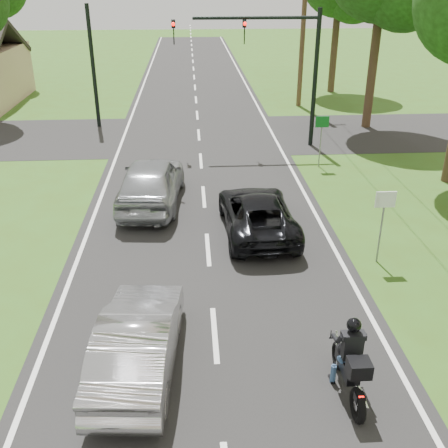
{
  "coord_description": "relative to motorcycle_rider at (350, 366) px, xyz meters",
  "views": [
    {
      "loc": [
        -0.42,
        -9.49,
        7.32
      ],
      "look_at": [
        0.41,
        3.0,
        1.3
      ],
      "focal_mm": 42.0,
      "sensor_mm": 36.0,
      "label": 1
    }
  ],
  "objects": [
    {
      "name": "dark_suv",
      "position": [
        -0.88,
        7.08,
        -0.04
      ],
      "size": [
        2.26,
        4.6,
        1.26
      ],
      "primitive_type": "imported",
      "rotation": [
        0.0,
        0.0,
        3.18
      ],
      "color": "black",
      "rests_on": "road"
    },
    {
      "name": "sign_white",
      "position": [
        2.25,
        4.97,
        0.92
      ],
      "size": [
        0.55,
        0.07,
        2.12
      ],
      "color": "slate",
      "rests_on": "ground"
    },
    {
      "name": "road",
      "position": [
        -2.45,
        11.99,
        -0.67
      ],
      "size": [
        8.0,
        100.0,
        0.01
      ],
      "primitive_type": "cube",
      "color": "black",
      "rests_on": "ground"
    },
    {
      "name": "utility_pole_far",
      "position": [
        3.75,
        23.99,
        4.41
      ],
      "size": [
        1.6,
        0.28,
        10.0
      ],
      "color": "brown",
      "rests_on": "ground"
    },
    {
      "name": "signal_pole_far",
      "position": [
        -7.65,
        19.99,
        2.32
      ],
      "size": [
        0.2,
        0.2,
        6.0
      ],
      "primitive_type": "cylinder",
      "color": "black",
      "rests_on": "ground"
    },
    {
      "name": "cross_road",
      "position": [
        -2.45,
        17.99,
        -0.67
      ],
      "size": [
        60.0,
        7.0,
        0.01
      ],
      "primitive_type": "cube",
      "color": "black",
      "rests_on": "ground"
    },
    {
      "name": "ground",
      "position": [
        -2.45,
        1.99,
        -0.68
      ],
      "size": [
        140.0,
        140.0,
        0.0
      ],
      "primitive_type": "plane",
      "color": "#355417",
      "rests_on": "ground"
    },
    {
      "name": "sign_green",
      "position": [
        2.45,
        12.97,
        0.92
      ],
      "size": [
        0.55,
        0.07,
        2.12
      ],
      "color": "slate",
      "rests_on": "ground"
    },
    {
      "name": "motorcycle_rider",
      "position": [
        0.0,
        0.0,
        0.0
      ],
      "size": [
        0.56,
        1.99,
        1.72
      ],
      "rotation": [
        0.0,
        0.0,
        -0.0
      ],
      "color": "black",
      "rests_on": "ground"
    },
    {
      "name": "silver_suv",
      "position": [
        -4.26,
        9.49,
        0.17
      ],
      "size": [
        2.38,
        5.04,
        1.67
      ],
      "primitive_type": "imported",
      "rotation": [
        0.0,
        0.0,
        3.06
      ],
      "color": "#9B9EA2",
      "rests_on": "road"
    },
    {
      "name": "silver_sedan",
      "position": [
        -4.02,
        0.99,
        0.02
      ],
      "size": [
        1.77,
        4.24,
        1.36
      ],
      "primitive_type": "imported",
      "rotation": [
        0.0,
        0.0,
        3.06
      ],
      "color": "#A9A8AD",
      "rests_on": "road"
    },
    {
      "name": "traffic_signal",
      "position": [
        0.89,
        15.98,
        3.46
      ],
      "size": [
        6.38,
        0.44,
        6.0
      ],
      "color": "black",
      "rests_on": "ground"
    }
  ]
}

